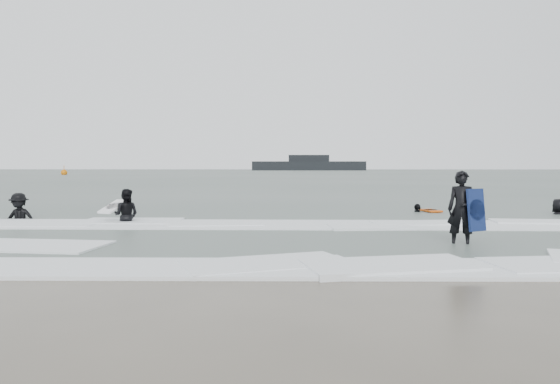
{
  "coord_description": "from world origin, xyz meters",
  "views": [
    {
      "loc": [
        0.41,
        -10.19,
        1.9
      ],
      "look_at": [
        0.0,
        5.0,
        1.1
      ],
      "focal_mm": 35.0,
      "sensor_mm": 36.0,
      "label": 1
    }
  ],
  "objects_px": {
    "surfer_centre": "(461,247)",
    "surfer_right_far": "(559,216)",
    "surfer_right_near": "(418,213)",
    "surfer_breaker": "(19,221)",
    "vessel_horizon": "(309,165)",
    "buoy": "(64,173)",
    "surfer_wading": "(126,224)"
  },
  "relations": [
    {
      "from": "surfer_centre",
      "to": "surfer_right_far",
      "type": "height_order",
      "value": "surfer_right_far"
    },
    {
      "from": "surfer_centre",
      "to": "surfer_right_near",
      "type": "distance_m",
      "value": 8.36
    },
    {
      "from": "surfer_breaker",
      "to": "vessel_horizon",
      "type": "xyz_separation_m",
      "value": [
        13.01,
        131.15,
        1.54
      ]
    },
    {
      "from": "buoy",
      "to": "vessel_horizon",
      "type": "distance_m",
      "value": 73.93
    },
    {
      "from": "surfer_right_near",
      "to": "buoy",
      "type": "xyz_separation_m",
      "value": [
        -42.17,
        66.91,
        0.42
      ]
    },
    {
      "from": "surfer_wading",
      "to": "surfer_right_near",
      "type": "distance_m",
      "value": 10.7
    },
    {
      "from": "vessel_horizon",
      "to": "surfer_breaker",
      "type": "bearing_deg",
      "value": -95.67
    },
    {
      "from": "surfer_breaker",
      "to": "surfer_right_far",
      "type": "relative_size",
      "value": 1.0
    },
    {
      "from": "surfer_centre",
      "to": "buoy",
      "type": "bearing_deg",
      "value": 133.66
    },
    {
      "from": "surfer_centre",
      "to": "surfer_right_near",
      "type": "height_order",
      "value": "surfer_centre"
    },
    {
      "from": "surfer_centre",
      "to": "vessel_horizon",
      "type": "bearing_deg",
      "value": 104.87
    },
    {
      "from": "surfer_right_near",
      "to": "surfer_right_far",
      "type": "distance_m",
      "value": 4.99
    },
    {
      "from": "surfer_centre",
      "to": "vessel_horizon",
      "type": "relative_size",
      "value": 0.06
    },
    {
      "from": "surfer_right_far",
      "to": "surfer_wading",
      "type": "bearing_deg",
      "value": -38.68
    },
    {
      "from": "buoy",
      "to": "surfer_right_far",
      "type": "bearing_deg",
      "value": -55.16
    },
    {
      "from": "surfer_breaker",
      "to": "surfer_right_near",
      "type": "bearing_deg",
      "value": 9.67
    },
    {
      "from": "surfer_wading",
      "to": "surfer_right_near",
      "type": "relative_size",
      "value": 1.09
    },
    {
      "from": "surfer_wading",
      "to": "surfer_right_near",
      "type": "bearing_deg",
      "value": -152.99
    },
    {
      "from": "surfer_breaker",
      "to": "buoy",
      "type": "relative_size",
      "value": 1.07
    },
    {
      "from": "surfer_right_near",
      "to": "surfer_right_far",
      "type": "xyz_separation_m",
      "value": [
        4.93,
        -0.78,
        0.0
      ]
    },
    {
      "from": "surfer_centre",
      "to": "buoy",
      "type": "height_order",
      "value": "buoy"
    },
    {
      "from": "buoy",
      "to": "vessel_horizon",
      "type": "relative_size",
      "value": 0.05
    },
    {
      "from": "surfer_breaker",
      "to": "vessel_horizon",
      "type": "bearing_deg",
      "value": 81.89
    },
    {
      "from": "surfer_wading",
      "to": "buoy",
      "type": "xyz_separation_m",
      "value": [
        -32.22,
        70.84,
        0.42
      ]
    },
    {
      "from": "surfer_centre",
      "to": "surfer_breaker",
      "type": "bearing_deg",
      "value": 172.49
    },
    {
      "from": "surfer_wading",
      "to": "surfer_right_far",
      "type": "height_order",
      "value": "surfer_right_far"
    },
    {
      "from": "surfer_wading",
      "to": "surfer_right_far",
      "type": "distance_m",
      "value": 15.21
    },
    {
      "from": "surfer_right_near",
      "to": "vessel_horizon",
      "type": "distance_m",
      "value": 128.19
    },
    {
      "from": "surfer_centre",
      "to": "buoy",
      "type": "distance_m",
      "value": 85.81
    },
    {
      "from": "surfer_breaker",
      "to": "surfer_right_far",
      "type": "bearing_deg",
      "value": 4.22
    },
    {
      "from": "surfer_breaker",
      "to": "surfer_right_far",
      "type": "distance_m",
      "value": 18.9
    },
    {
      "from": "surfer_wading",
      "to": "surfer_right_far",
      "type": "bearing_deg",
      "value": -162.57
    }
  ]
}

